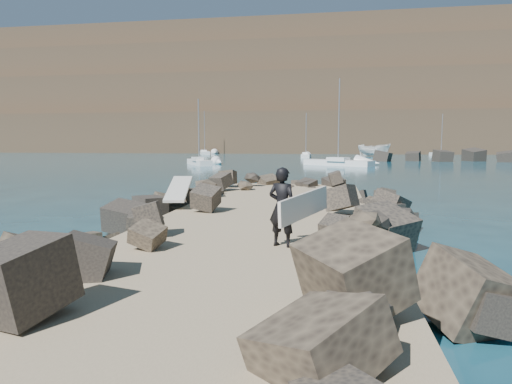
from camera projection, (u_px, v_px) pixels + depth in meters
ground at (262, 243)px, 12.42m from camera, size 800.00×800.00×0.00m
jetty at (249, 249)px, 10.43m from camera, size 6.00×26.00×0.60m
riprap_left at (138, 232)px, 11.38m from camera, size 2.60×22.00×1.00m
riprap_right at (377, 240)px, 10.42m from camera, size 2.60×22.00×1.00m
headland at (356, 105)px, 165.87m from camera, size 360.00×140.00×32.00m
surfboard_resting at (179, 192)px, 15.45m from camera, size 1.20×2.75×0.09m
boat_imported at (374, 150)px, 85.16m from camera, size 6.56×4.27×2.37m
surfer_with_board at (285, 207)px, 9.28m from camera, size 1.23×1.87×1.63m
sailboat_c at (338, 163)px, 52.16m from camera, size 8.08×6.01×9.96m
sailboat_b at (306, 156)px, 77.46m from camera, size 1.50×6.35×7.71m
sailboat_d at (441, 154)px, 85.61m from camera, size 3.13×6.76×8.02m
sailboat_a at (199, 162)px, 53.27m from camera, size 4.51×6.22×7.80m
sailboat_e at (205, 153)px, 99.05m from camera, size 4.24×8.09×9.50m
headland_buildings at (379, 49)px, 155.12m from camera, size 137.50×30.50×5.00m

